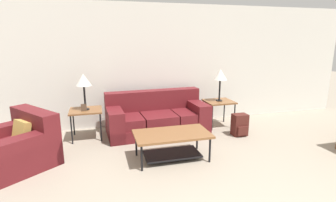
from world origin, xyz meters
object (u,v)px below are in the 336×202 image
(side_table_left, at_px, (86,112))
(table_lamp_left, at_px, (83,81))
(coffee_table, at_px, (172,140))
(backpack, at_px, (240,125))
(armchair, at_px, (19,147))
(couch, at_px, (157,118))
(table_lamp_right, at_px, (220,76))
(side_table_right, at_px, (219,103))

(side_table_left, relative_size, table_lamp_left, 0.87)
(coffee_table, bearing_deg, backpack, 22.73)
(coffee_table, bearing_deg, armchair, 169.56)
(couch, relative_size, coffee_table, 1.73)
(couch, relative_size, table_lamp_right, 3.01)
(armchair, distance_m, side_table_right, 3.82)
(couch, height_order, backpack, couch)
(armchair, relative_size, side_table_left, 2.32)
(side_table_left, bearing_deg, table_lamp_left, 180.00)
(side_table_left, distance_m, side_table_right, 2.75)
(side_table_right, bearing_deg, table_lamp_right, 0.00)
(side_table_left, xyz_separation_m, table_lamp_right, (2.75, 0.00, 0.60))
(couch, height_order, coffee_table, couch)
(backpack, bearing_deg, side_table_right, 103.96)
(armchair, xyz_separation_m, side_table_right, (3.71, 0.87, 0.23))
(armchair, bearing_deg, table_lamp_right, 13.25)
(table_lamp_right, bearing_deg, couch, -179.75)
(side_table_left, height_order, backpack, side_table_left)
(backpack, bearing_deg, table_lamp_left, 167.77)
(backpack, bearing_deg, side_table_left, 167.77)
(table_lamp_left, height_order, backpack, table_lamp_left)
(couch, bearing_deg, table_lamp_right, 0.25)
(side_table_left, height_order, table_lamp_left, table_lamp_left)
(table_lamp_right, xyz_separation_m, backpack, (0.16, -0.63, -0.90))
(coffee_table, bearing_deg, couch, 87.88)
(side_table_right, height_order, backpack, side_table_right)
(couch, relative_size, backpack, 4.75)
(armchair, distance_m, coffee_table, 2.32)
(couch, distance_m, backpack, 1.66)
(table_lamp_left, bearing_deg, table_lamp_right, 0.00)
(side_table_left, xyz_separation_m, backpack, (2.91, -0.63, -0.31))
(couch, xyz_separation_m, backpack, (1.53, -0.62, -0.09))
(armchair, bearing_deg, side_table_right, 13.25)
(coffee_table, xyz_separation_m, table_lamp_right, (1.43, 1.29, 0.79))
(table_lamp_left, bearing_deg, side_table_right, 0.00)
(couch, bearing_deg, coffee_table, -92.12)
(armchair, height_order, table_lamp_right, table_lamp_right)
(armchair, height_order, table_lamp_left, table_lamp_left)
(side_table_left, xyz_separation_m, side_table_right, (2.75, 0.00, 0.00))
(table_lamp_left, bearing_deg, couch, -0.25)
(couch, distance_m, coffee_table, 1.29)
(armchair, relative_size, table_lamp_right, 2.03)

